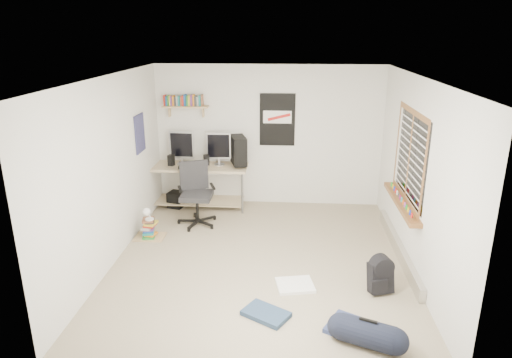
# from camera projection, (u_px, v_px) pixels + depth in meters

# --- Properties ---
(floor) EXTENTS (4.00, 4.50, 0.01)m
(floor) POSITION_uv_depth(u_px,v_px,m) (260.00, 260.00, 6.36)
(floor) COLOR gray
(floor) RESTS_ON ground
(ceiling) EXTENTS (4.00, 4.50, 0.01)m
(ceiling) POSITION_uv_depth(u_px,v_px,m) (261.00, 77.00, 5.58)
(ceiling) COLOR white
(ceiling) RESTS_ON ground
(back_wall) EXTENTS (4.00, 0.01, 2.50)m
(back_wall) POSITION_uv_depth(u_px,v_px,m) (269.00, 136.00, 8.11)
(back_wall) COLOR silver
(back_wall) RESTS_ON ground
(left_wall) EXTENTS (0.01, 4.50, 2.50)m
(left_wall) POSITION_uv_depth(u_px,v_px,m) (112.00, 171.00, 6.11)
(left_wall) COLOR silver
(left_wall) RESTS_ON ground
(right_wall) EXTENTS (0.01, 4.50, 2.50)m
(right_wall) POSITION_uv_depth(u_px,v_px,m) (417.00, 178.00, 5.83)
(right_wall) COLOR silver
(right_wall) RESTS_ON ground
(desk) EXTENTS (1.81, 0.86, 0.81)m
(desk) POSITION_uv_depth(u_px,v_px,m) (198.00, 186.00, 8.23)
(desk) COLOR #C1B786
(desk) RESTS_ON floor
(monitor_left) EXTENTS (0.44, 0.14, 0.48)m
(monitor_left) POSITION_uv_depth(u_px,v_px,m) (182.00, 149.00, 8.03)
(monitor_left) COLOR #A3A2A7
(monitor_left) RESTS_ON desk
(monitor_right) EXTENTS (0.43, 0.13, 0.46)m
(monitor_right) POSITION_uv_depth(u_px,v_px,m) (219.00, 150.00, 7.99)
(monitor_right) COLOR #B2B3B7
(monitor_right) RESTS_ON desk
(pc_tower) EXTENTS (0.35, 0.51, 0.49)m
(pc_tower) POSITION_uv_depth(u_px,v_px,m) (239.00, 150.00, 7.92)
(pc_tower) COLOR black
(pc_tower) RESTS_ON desk
(keyboard) EXTENTS (0.40, 0.22, 0.02)m
(keyboard) POSITION_uv_depth(u_px,v_px,m) (189.00, 167.00, 7.78)
(keyboard) COLOR black
(keyboard) RESTS_ON desk
(speaker_left) EXTENTS (0.12, 0.12, 0.19)m
(speaker_left) POSITION_uv_depth(u_px,v_px,m) (171.00, 160.00, 7.87)
(speaker_left) COLOR black
(speaker_left) RESTS_ON desk
(speaker_right) EXTENTS (0.12, 0.12, 0.18)m
(speaker_right) POSITION_uv_depth(u_px,v_px,m) (206.00, 160.00, 7.90)
(speaker_right) COLOR black
(speaker_right) RESTS_ON desk
(office_chair) EXTENTS (0.87, 0.87, 1.03)m
(office_chair) POSITION_uv_depth(u_px,v_px,m) (197.00, 196.00, 7.38)
(office_chair) COLOR #242427
(office_chair) RESTS_ON floor
(wall_shelf) EXTENTS (0.80, 0.22, 0.24)m
(wall_shelf) POSITION_uv_depth(u_px,v_px,m) (186.00, 106.00, 7.93)
(wall_shelf) COLOR tan
(wall_shelf) RESTS_ON back_wall
(poster_back_wall) EXTENTS (0.62, 0.03, 0.92)m
(poster_back_wall) POSITION_uv_depth(u_px,v_px,m) (277.00, 120.00, 7.98)
(poster_back_wall) COLOR black
(poster_back_wall) RESTS_ON back_wall
(poster_left_wall) EXTENTS (0.02, 0.42, 0.60)m
(poster_left_wall) POSITION_uv_depth(u_px,v_px,m) (140.00, 133.00, 7.17)
(poster_left_wall) COLOR navy
(poster_left_wall) RESTS_ON left_wall
(window) EXTENTS (0.10, 1.50, 1.26)m
(window) POSITION_uv_depth(u_px,v_px,m) (408.00, 156.00, 6.06)
(window) COLOR brown
(window) RESTS_ON right_wall
(baseboard_heater) EXTENTS (0.08, 2.50, 0.18)m
(baseboard_heater) POSITION_uv_depth(u_px,v_px,m) (399.00, 249.00, 6.48)
(baseboard_heater) COLOR #B7B2A8
(baseboard_heater) RESTS_ON floor
(backpack) EXTENTS (0.33, 0.30, 0.37)m
(backpack) POSITION_uv_depth(u_px,v_px,m) (380.00, 277.00, 5.51)
(backpack) COLOR black
(backpack) RESTS_ON floor
(duffel_bag) EXTENTS (0.37, 0.37, 0.55)m
(duffel_bag) POSITION_uv_depth(u_px,v_px,m) (367.00, 334.00, 4.59)
(duffel_bag) COLOR black
(duffel_bag) RESTS_ON floor
(tshirt) EXTENTS (0.52, 0.46, 0.04)m
(tshirt) POSITION_uv_depth(u_px,v_px,m) (295.00, 285.00, 5.69)
(tshirt) COLOR white
(tshirt) RESTS_ON floor
(jeans_a) EXTENTS (0.59, 0.53, 0.05)m
(jeans_a) POSITION_uv_depth(u_px,v_px,m) (266.00, 314.00, 5.10)
(jeans_a) COLOR #233650
(jeans_a) RESTS_ON floor
(jeans_b) EXTENTS (0.48, 0.53, 0.05)m
(jeans_b) POSITION_uv_depth(u_px,v_px,m) (344.00, 325.00, 4.90)
(jeans_b) COLOR navy
(jeans_b) RESTS_ON floor
(book_stack) EXTENTS (0.48, 0.43, 0.27)m
(book_stack) POSITION_uv_depth(u_px,v_px,m) (149.00, 228.00, 7.00)
(book_stack) COLOR olive
(book_stack) RESTS_ON floor
(desk_lamp) EXTENTS (0.16, 0.24, 0.22)m
(desk_lamp) POSITION_uv_depth(u_px,v_px,m) (149.00, 215.00, 6.91)
(desk_lamp) COLOR white
(desk_lamp) RESTS_ON book_stack
(subwoofer) EXTENTS (0.31, 0.31, 0.29)m
(subwoofer) POSITION_uv_depth(u_px,v_px,m) (176.00, 199.00, 8.21)
(subwoofer) COLOR black
(subwoofer) RESTS_ON floor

